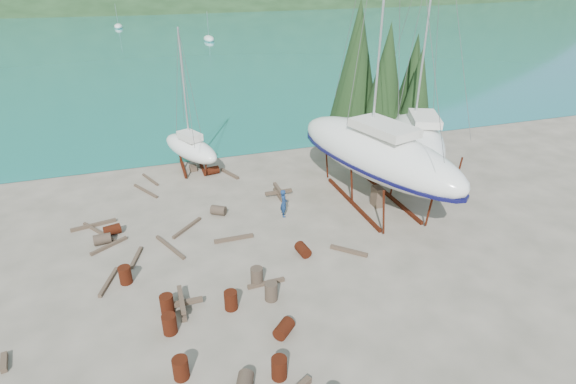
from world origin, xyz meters
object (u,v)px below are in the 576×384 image
object	(u,v)px
large_sailboat_near	(376,152)
large_sailboat_far	(417,137)
worker	(284,203)
small_sailboat_shore	(191,148)

from	to	relation	value
large_sailboat_near	large_sailboat_far	size ratio (longest dim) A/B	1.21
large_sailboat_far	worker	distance (m)	11.28
worker	large_sailboat_far	bearing A→B (deg)	-64.40
large_sailboat_near	large_sailboat_far	distance (m)	5.61
large_sailboat_near	large_sailboat_far	world-z (taller)	large_sailboat_near
worker	small_sailboat_shore	bearing A→B (deg)	35.79
large_sailboat_far	worker	bearing A→B (deg)	-140.87
small_sailboat_shore	worker	distance (m)	9.94
small_sailboat_shore	worker	size ratio (longest dim) A/B	5.77
large_sailboat_near	worker	bearing A→B (deg)	165.54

